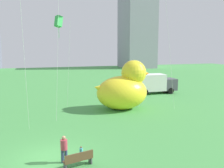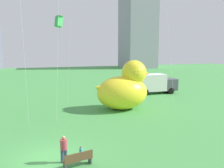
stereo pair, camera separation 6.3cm
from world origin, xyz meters
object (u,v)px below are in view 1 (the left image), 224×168
person_adult (64,148)px  person_child (81,152)px  kite_green (59,22)px  giant_inflatable_duck (124,89)px  park_bench (79,159)px  box_truck (153,84)px

person_adult → person_child: person_adult is taller
person_child → kite_green: kite_green is taller
person_child → giant_inflatable_duck: 12.78m
park_bench → box_truck: size_ratio=0.27×
person_child → giant_inflatable_duck: giant_inflatable_duck is taller
box_truck → kite_green: size_ratio=0.65×
person_child → box_truck: (13.95, 18.05, 0.99)m
person_adult → kite_green: bearing=85.0°
person_adult → giant_inflatable_duck: 13.35m
box_truck → kite_green: 16.89m
person_adult → person_child: size_ratio=1.95×
person_adult → box_truck: (14.97, 18.11, 0.54)m
park_bench → person_adult: person_adult is taller
person_adult → kite_green: kite_green is taller
box_truck → kite_green: (-13.87, -5.57, 7.87)m
park_bench → giant_inflatable_duck: 13.67m
park_bench → person_child: park_bench is taller
park_bench → person_adult: (-0.71, 0.79, 0.43)m
person_adult → person_child: 1.11m
box_truck → kite_green: bearing=-158.1°
giant_inflatable_duck → box_truck: (7.26, 7.30, -0.83)m
giant_inflatable_duck → kite_green: 9.81m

